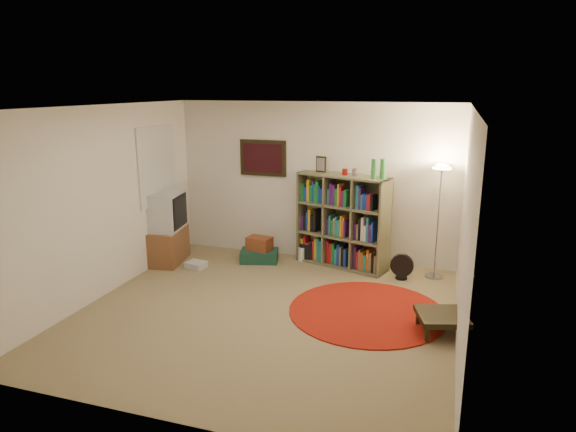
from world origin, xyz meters
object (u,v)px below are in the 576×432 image
floor_lamp (441,184)px  tv_stand (164,229)px  suitcase (259,256)px  side_table (442,317)px  bookshelf (341,222)px  floor_fan (402,267)px

floor_lamp → tv_stand: 4.24m
tv_stand → suitcase: size_ratio=1.72×
floor_lamp → side_table: size_ratio=2.52×
bookshelf → side_table: bookshelf is taller
tv_stand → side_table: bearing=-25.2°
floor_fan → suitcase: size_ratio=0.57×
floor_lamp → floor_fan: (-0.45, -0.24, -1.20)m
suitcase → side_table: size_ratio=1.00×
tv_stand → side_table: size_ratio=1.72×
bookshelf → floor_lamp: bookshelf is taller
tv_stand → side_table: (4.26, -1.21, -0.34)m
suitcase → floor_fan: bearing=-17.0°
suitcase → side_table: (2.85, -1.68, 0.11)m
floor_lamp → side_table: floor_lamp is taller
tv_stand → floor_lamp: bearing=-0.8°
side_table → floor_fan: bearing=110.8°
bookshelf → side_table: bearing=-33.4°
bookshelf → side_table: (1.58, -1.91, -0.49)m
bookshelf → suitcase: size_ratio=2.60×
floor_fan → side_table: 1.70m
floor_lamp → floor_fan: size_ratio=4.40×
tv_stand → suitcase: (1.41, 0.47, -0.45)m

